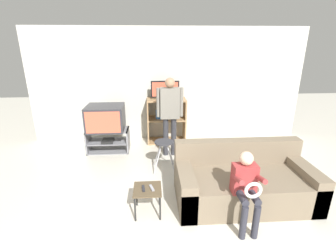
{
  "coord_description": "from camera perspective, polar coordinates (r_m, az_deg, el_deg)",
  "views": [
    {
      "loc": [
        -0.39,
        -1.76,
        2.25
      ],
      "look_at": [
        -0.12,
        2.15,
        0.9
      ],
      "focal_mm": 26.0,
      "sensor_mm": 36.0,
      "label": 1
    }
  ],
  "objects": [
    {
      "name": "television_main",
      "position": [
        5.28,
        -14.44,
        1.85
      ],
      "size": [
        0.77,
        0.64,
        0.52
      ],
      "color": "#2D2D33",
      "rests_on": "tv_stand"
    },
    {
      "name": "person_seated_child",
      "position": [
        3.21,
        17.86,
        -13.02
      ],
      "size": [
        0.33,
        0.43,
        1.0
      ],
      "color": "#2D2D38",
      "rests_on": "ground_plane"
    },
    {
      "name": "couch",
      "position": [
        3.88,
        17.15,
        -12.45
      ],
      "size": [
        1.98,
        0.98,
        0.82
      ],
      "color": "#756651",
      "rests_on": "ground_plane"
    },
    {
      "name": "wall_back",
      "position": [
        5.8,
        0.06,
        9.56
      ],
      "size": [
        6.4,
        0.06,
        2.6
      ],
      "color": "beige",
      "rests_on": "ground_plane"
    },
    {
      "name": "television_flat",
      "position": [
        5.5,
        -0.7,
        8.3
      ],
      "size": [
        0.63,
        0.2,
        0.41
      ],
      "color": "black",
      "rests_on": "media_shelf"
    },
    {
      "name": "person_standing_adult",
      "position": [
        4.86,
        0.43,
        3.83
      ],
      "size": [
        0.53,
        0.2,
        1.62
      ],
      "color": "#2D2D33",
      "rests_on": "ground_plane"
    },
    {
      "name": "snack_table",
      "position": [
        3.43,
        -4.82,
        -15.21
      ],
      "size": [
        0.38,
        0.38,
        0.38
      ],
      "color": "brown",
      "rests_on": "ground_plane"
    },
    {
      "name": "media_shelf",
      "position": [
        5.68,
        -0.39,
        1.35
      ],
      "size": [
        0.89,
        0.47,
        1.04
      ],
      "color": "#9E7A51",
      "rests_on": "ground_plane"
    },
    {
      "name": "remote_control_black",
      "position": [
        3.39,
        -5.78,
        -14.33
      ],
      "size": [
        0.05,
        0.15,
        0.02
      ],
      "primitive_type": "cube",
      "rotation": [
        0.0,
        0.0,
        0.1
      ],
      "color": "#232328",
      "rests_on": "snack_table"
    },
    {
      "name": "tv_stand",
      "position": [
        5.43,
        -13.81,
        -3.3
      ],
      "size": [
        0.89,
        0.46,
        0.49
      ],
      "color": "slate",
      "rests_on": "ground_plane"
    },
    {
      "name": "remote_control_white",
      "position": [
        3.39,
        -3.84,
        -14.28
      ],
      "size": [
        0.08,
        0.15,
        0.02
      ],
      "primitive_type": "cube",
      "rotation": [
        0.0,
        0.0,
        0.3
      ],
      "color": "gray",
      "rests_on": "snack_table"
    },
    {
      "name": "folding_stool",
      "position": [
        4.42,
        -0.93,
        -4.86
      ],
      "size": [
        0.41,
        0.38,
        0.57
      ],
      "color": "#B7B7BC",
      "rests_on": "ground_plane"
    }
  ]
}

